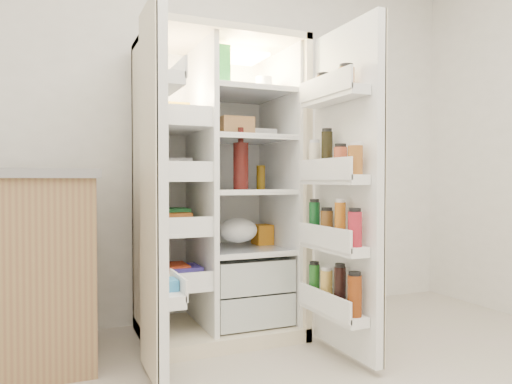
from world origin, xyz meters
name	(u,v)px	position (x,y,z in m)	size (l,w,h in m)	color
wall_back	(205,122)	(0.00, 2.00, 1.35)	(4.00, 0.02, 2.70)	white
refrigerator	(218,213)	(-0.02, 1.65, 0.75)	(0.92, 0.70, 1.80)	beige
freezer_door	(154,192)	(-0.54, 1.05, 0.89)	(0.15, 0.40, 1.72)	white
fridge_door	(344,194)	(0.44, 0.96, 0.87)	(0.17, 0.58, 1.72)	white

